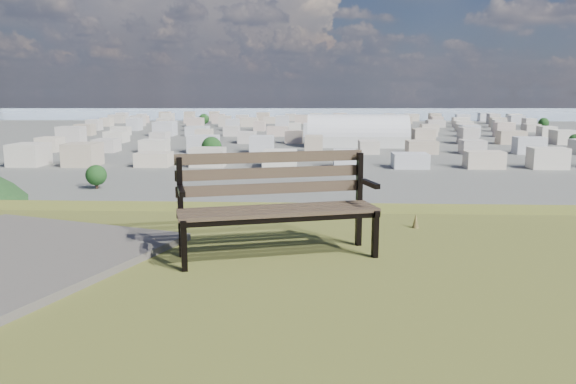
{
  "coord_description": "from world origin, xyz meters",
  "views": [
    {
      "loc": [
        1.18,
        -3.4,
        26.59
      ],
      "look_at": [
        0.84,
        3.9,
        25.3
      ],
      "focal_mm": 35.0,
      "sensor_mm": 36.0,
      "label": 1
    }
  ],
  "objects": [
    {
      "name": "park_bench",
      "position": [
        0.81,
        2.01,
        25.57
      ],
      "size": [
        2.01,
        1.12,
        1.01
      ],
      "rotation": [
        0.0,
        0.0,
        0.28
      ],
      "color": "#483A29",
      "rests_on": "hilltop_mesa"
    },
    {
      "name": "arena",
      "position": [
        23.06,
        282.72,
        5.0
      ],
      "size": [
        50.48,
        21.72,
        21.23
      ],
      "rotation": [
        0.0,
        0.0,
        -0.01
      ],
      "color": "beige",
      "rests_on": "ground"
    },
    {
      "name": "grass_tufts",
      "position": [
        -0.13,
        -0.44,
        25.11
      ],
      "size": [
        12.49,
        7.38,
        0.28
      ],
      "color": "brown",
      "rests_on": "hilltop_mesa"
    },
    {
      "name": "city_blocks",
      "position": [
        0.0,
        394.44,
        3.5
      ],
      "size": [
        395.0,
        361.0,
        7.0
      ],
      "color": "#BDB4A6",
      "rests_on": "ground"
    },
    {
      "name": "city_trees",
      "position": [
        -26.39,
        319.0,
        4.83
      ],
      "size": [
        406.52,
        387.2,
        9.98
      ],
      "color": "#34221A",
      "rests_on": "ground"
    },
    {
      "name": "bay_water",
      "position": [
        0.0,
        900.0,
        0.0
      ],
      "size": [
        2400.0,
        700.0,
        0.12
      ],
      "primitive_type": "cube",
      "color": "#9AB4C4",
      "rests_on": "ground"
    },
    {
      "name": "far_hills",
      "position": [
        -60.92,
        1402.93,
        25.47
      ],
      "size": [
        2050.0,
        340.0,
        60.0
      ],
      "color": "#98A5BC",
      "rests_on": "ground"
    }
  ]
}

